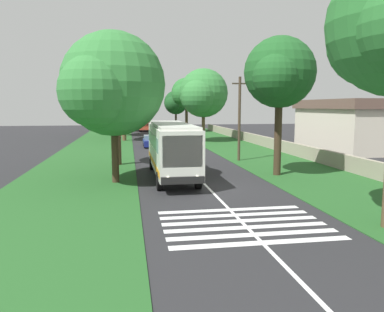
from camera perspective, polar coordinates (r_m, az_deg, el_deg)
ground at (r=23.10m, az=2.48°, el=-4.81°), size 160.00×160.00×0.00m
grass_verge_left at (r=37.58m, az=-14.71°, el=-0.28°), size 120.00×8.00×0.04m
grass_verge_right at (r=39.56m, az=9.65°, el=0.24°), size 120.00×8.00×0.04m
centre_line at (r=37.70m, az=-2.21°, el=-0.04°), size 110.00×0.16×0.01m
coach_bus at (r=26.26m, az=-3.08°, el=1.41°), size 11.16×2.62×3.73m
zebra_crossing at (r=16.39m, az=7.71°, el=-9.99°), size 4.95×6.80×0.01m
trailing_car_0 at (r=46.60m, az=-6.15°, el=2.17°), size 4.30×1.78×1.43m
trailing_car_1 at (r=53.92m, az=-2.33°, el=2.91°), size 4.30×1.78×1.43m
trailing_car_2 at (r=61.57m, az=-3.59°, el=3.46°), size 4.30×1.78×1.43m
trailing_car_3 at (r=66.67m, az=-3.95°, el=3.76°), size 4.30×1.78×1.43m
trailing_minibus_0 at (r=76.05m, az=-7.10°, el=4.83°), size 6.00×2.14×2.53m
roadside_tree_left_0 at (r=55.61m, az=-10.41°, el=10.50°), size 8.24×6.51×11.45m
roadside_tree_left_1 at (r=76.10m, az=-10.93°, el=9.95°), size 8.45×6.74×11.95m
roadside_tree_left_2 at (r=24.83m, az=-12.03°, el=10.00°), size 7.85×6.51×9.48m
roadside_tree_left_3 at (r=64.72m, az=-10.57°, el=10.19°), size 8.96×7.56×12.12m
roadside_tree_left_4 at (r=32.48m, az=-11.46°, el=12.22°), size 6.08×5.31×10.47m
roadside_tree_right_0 at (r=83.73m, az=-2.53°, el=7.85°), size 6.10×5.11×8.21m
roadside_tree_right_1 at (r=27.57m, az=12.68°, el=11.76°), size 5.66×4.91×9.63m
roadside_tree_right_2 at (r=73.28m, az=-0.98°, el=9.19°), size 7.32×5.79×10.20m
roadside_tree_right_4 at (r=53.42m, az=1.51°, el=9.15°), size 8.02×6.71×10.02m
utility_pole at (r=34.47m, az=7.06°, el=5.70°), size 0.24×1.40×7.43m
roadside_wall at (r=45.33m, az=11.68°, el=1.89°), size 70.00×0.40×1.21m
roadside_building at (r=46.59m, az=22.75°, el=4.35°), size 13.67×8.33×5.63m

